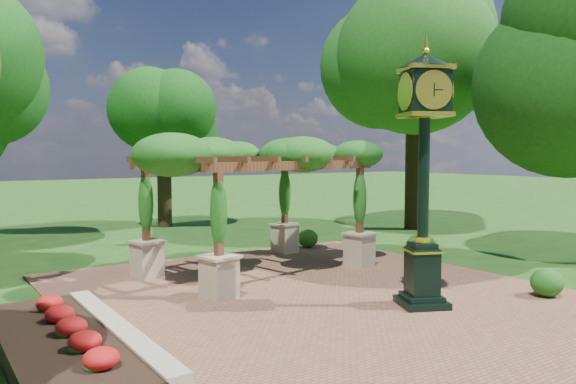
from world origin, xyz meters
TOP-DOWN VIEW (x-y plane):
  - ground at (0.00, 0.00)m, footprint 120.00×120.00m
  - brick_plaza at (0.00, 1.00)m, footprint 10.00×12.00m
  - border_wall at (-4.60, 0.50)m, footprint 0.35×5.00m
  - flower_bed at (-5.50, 0.50)m, footprint 1.50×5.00m
  - pedestal_clock at (1.18, -0.56)m, footprint 1.33×1.33m
  - pergola at (0.16, 4.13)m, footprint 6.13×4.48m
  - sundial at (-0.71, 9.96)m, footprint 0.66×0.66m
  - shrub_front at (3.96, -1.53)m, footprint 0.70×0.70m
  - shrub_mid at (4.83, 2.85)m, footprint 0.86×0.86m
  - shrub_back at (3.38, 6.37)m, footprint 0.66×0.66m
  - tree_north at (1.58, 14.16)m, footprint 3.18×3.18m
  - tree_east_far at (9.76, 7.79)m, footprint 5.49×5.49m

SIDE VIEW (x-z plane):
  - ground at x=0.00m, z-range 0.00..0.00m
  - brick_plaza at x=0.00m, z-range 0.00..0.04m
  - flower_bed at x=-5.50m, z-range 0.00..0.36m
  - border_wall at x=-4.60m, z-range 0.00..0.40m
  - shrub_back at x=3.38m, z-range 0.04..0.63m
  - shrub_front at x=3.96m, z-range 0.04..0.65m
  - sundial at x=-0.71m, z-range -0.06..0.90m
  - shrub_mid at x=4.83m, z-range 0.04..0.81m
  - pergola at x=0.16m, z-range 1.13..4.63m
  - pedestal_clock at x=1.18m, z-range 0.50..5.61m
  - tree_north at x=1.58m, z-range 1.20..7.74m
  - tree_east_far at x=9.76m, z-range 2.02..12.79m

